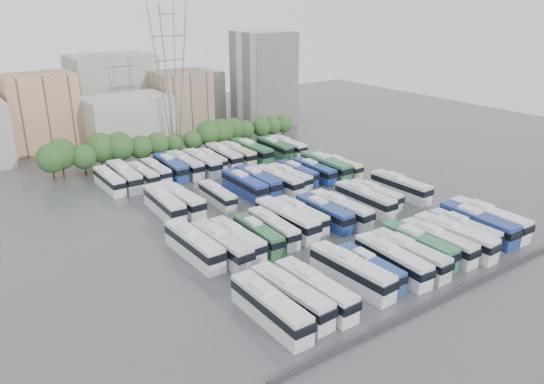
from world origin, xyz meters
TOP-DOWN VIEW (x-y plane):
  - ground at (0.00, 0.00)m, footprint 220.00×220.00m
  - parapet at (0.00, -33.00)m, footprint 56.00×0.50m
  - tree_line at (-3.84, 42.12)m, footprint 63.98×7.91m
  - city_buildings at (-7.46, 71.86)m, footprint 102.00×35.00m
  - apartment_tower at (34.00, 58.00)m, footprint 14.00×14.00m
  - electricity_pylon at (2.00, 50.00)m, footprint 9.00×6.91m
  - bus_r0_s0 at (-21.59, -24.29)m, footprint 2.92×13.08m
  - bus_r0_s1 at (-18.15, -23.67)m, footprint 3.41×13.02m
  - bus_r0_s2 at (-14.88, -24.22)m, footprint 3.09×12.86m
  - bus_r0_s4 at (-8.21, -23.48)m, footprint 3.48×13.28m
  - bus_r0_s5 at (-5.07, -23.79)m, footprint 2.57×10.97m
  - bus_r0_s6 at (-1.48, -24.32)m, footprint 3.37×12.67m
  - bus_r0_s7 at (1.71, -24.48)m, footprint 2.94×12.60m
  - bus_r0_s8 at (5.05, -23.27)m, footprint 2.99×12.59m
  - bus_r0_s9 at (8.13, -24.20)m, footprint 2.74×12.42m
  - bus_r0_s10 at (11.37, -24.67)m, footprint 3.35×13.29m
  - bus_r0_s11 at (14.91, -23.70)m, footprint 2.83×11.94m
  - bus_r0_s12 at (18.24, -23.80)m, footprint 3.49×13.33m
  - bus_r0_s13 at (21.28, -23.70)m, footprint 3.03×13.48m
  - bus_r1_s0 at (-21.30, -4.95)m, footprint 3.17×13.34m
  - bus_r1_s1 at (-18.07, -7.07)m, footprint 3.26×13.09m
  - bus_r1_s2 at (-15.05, -6.49)m, footprint 2.86×12.03m
  - bus_r1_s3 at (-11.51, -6.76)m, footprint 3.02×11.51m
  - bus_r1_s4 at (-8.30, -6.15)m, footprint 3.14×11.77m
  - bus_r1_s5 at (-5.02, -5.26)m, footprint 3.19×13.59m
  - bus_r1_s6 at (-1.89, -4.76)m, footprint 2.70×11.95m
  - bus_r1_s7 at (1.83, -6.32)m, footprint 2.79×12.29m
  - bus_r1_s8 at (4.94, -6.91)m, footprint 3.27×12.92m
  - bus_r1_s10 at (11.54, -5.88)m, footprint 2.91×12.87m
  - bus_r1_s11 at (15.03, -4.91)m, footprint 2.90×11.39m
  - bus_r1_s13 at (21.59, -5.05)m, footprint 2.99×12.87m
  - bus_r2_s1 at (-18.00, 12.33)m, footprint 3.47×13.16m
  - bus_r2_s2 at (-15.02, 12.40)m, footprint 3.54×13.31m
  - bus_r2_s4 at (-8.24, 11.27)m, footprint 2.82×10.96m
  - bus_r2_s6 at (-1.66, 12.55)m, footprint 2.85×12.75m
  - bus_r2_s7 at (1.45, 12.73)m, footprint 3.07×13.01m
  - bus_r2_s8 at (5.02, 11.04)m, footprint 3.26×12.69m
  - bus_r2_s9 at (8.24, 11.66)m, footprint 3.04×11.67m
  - bus_r2_s10 at (11.33, 13.00)m, footprint 2.55×11.17m
  - bus_r2_s11 at (14.79, 11.88)m, footprint 2.54×11.55m
  - bus_r2_s12 at (18.07, 12.22)m, footprint 3.11×13.73m
  - bus_r2_s13 at (21.57, 11.37)m, footprint 2.69×11.04m
  - bus_r3_s0 at (-21.43, 30.05)m, footprint 2.58×11.81m
  - bus_r3_s1 at (-18.30, 30.24)m, footprint 3.31×13.48m
  - bus_r3_s2 at (-14.70, 30.00)m, footprint 2.84×11.27m
  - bus_r3_s3 at (-11.52, 30.78)m, footprint 2.53×11.12m
  - bus_r3_s4 at (-8.25, 30.61)m, footprint 3.26×12.80m
  - bus_r3_s5 at (-5.14, 30.44)m, footprint 2.98×12.89m
  - bus_r3_s6 at (-1.59, 29.47)m, footprint 2.82×12.88m
  - bus_r3_s7 at (1.53, 31.10)m, footprint 2.66×11.05m
  - bus_r3_s8 at (4.83, 31.22)m, footprint 3.42×12.95m
  - bus_r3_s9 at (8.19, 31.07)m, footprint 2.77×12.46m
  - bus_r3_s10 at (11.69, 30.67)m, footprint 3.28×13.62m
  - bus_r3_s12 at (18.12, 30.40)m, footprint 2.83×11.89m
  - bus_r3_s13 at (21.32, 29.74)m, footprint 2.64×11.96m

SIDE VIEW (x-z plane):
  - ground at x=0.00m, z-range 0.00..0.00m
  - parapet at x=0.00m, z-range 0.00..0.50m
  - bus_r2_s4 at x=-8.24m, z-range -0.03..3.38m
  - bus_r0_s5 at x=-5.07m, z-range -0.03..3.40m
  - bus_r2_s13 at x=21.57m, z-range -0.03..3.41m
  - bus_r3_s7 at x=1.53m, z-range -0.03..3.42m
  - bus_r3_s3 at x=-11.52m, z-range -0.03..3.45m
  - bus_r2_s10 at x=11.33m, z-range -0.03..3.47m
  - bus_r3_s2 at x=-14.70m, z-range -0.03..3.48m
  - bus_r1_s11 at x=15.03m, z-range -0.03..3.52m
  - bus_r1_s3 at x=-11.51m, z-range -0.03..3.55m
  - bus_r2_s11 at x=14.79m, z-range -0.03..3.59m
  - bus_r2_s9 at x=8.24m, z-range -0.03..3.60m
  - bus_r1_s4 at x=-8.30m, z-range -0.03..3.62m
  - bus_r3_s0 at x=-21.43m, z-range -0.03..3.67m
  - bus_r3_s12 at x=18.12m, z-range -0.03..3.68m
  - bus_r0_s11 at x=14.91m, z-range -0.03..3.70m
  - bus_r1_s6 at x=-1.89m, z-range -0.03..3.71m
  - bus_r3_s13 at x=21.32m, z-range -0.03..3.72m
  - bus_r1_s2 at x=-15.05m, z-range -0.03..3.72m
  - bus_r1_s7 at x=1.83m, z-range -0.03..3.81m
  - bus_r0_s9 at x=8.13m, z-range -0.04..3.86m
  - bus_r3_s9 at x=8.19m, z-range -0.04..3.87m
  - bus_r0_s8 at x=5.05m, z-range -0.04..3.90m
  - bus_r0_s6 at x=-1.48m, z-range -0.04..3.90m
  - bus_r0_s7 at x=1.71m, z-range -0.04..3.90m
  - bus_r2_s8 at x=5.02m, z-range -0.04..3.91m
  - bus_r3_s4 at x=-8.25m, z-range -0.04..3.95m
  - bus_r2_s6 at x=-1.66m, z-range -0.04..3.96m
  - bus_r0_s2 at x=-14.88m, z-range -0.04..3.98m
  - bus_r1_s13 at x=21.59m, z-range -0.04..3.99m
  - bus_r3_s8 at x=4.83m, z-range -0.04..3.99m
  - bus_r1_s8 at x=4.94m, z-range -0.04..3.99m
  - bus_r3_s5 at x=-5.14m, z-range -0.04..3.99m
  - bus_r1_s10 at x=11.54m, z-range -0.04..3.99m
  - bus_r3_s6 at x=-1.59m, z-range -0.04..4.00m
  - bus_r0_s1 at x=-18.15m, z-range -0.04..4.01m
  - bus_r2_s7 at x=1.45m, z-range -0.04..4.03m
  - bus_r1_s1 at x=-18.07m, z-range -0.04..4.04m
  - bus_r2_s1 at x=-18.00m, z-range -0.04..4.05m
  - bus_r0_s0 at x=-21.59m, z-range -0.04..4.06m
  - bus_r0_s4 at x=-8.21m, z-range -0.04..4.09m
  - bus_r2_s2 at x=-15.02m, z-range -0.04..4.10m
  - bus_r0_s10 at x=11.37m, z-range -0.04..4.10m
  - bus_r0_s12 at x=18.24m, z-range -0.04..4.11m
  - bus_r1_s0 at x=-21.30m, z-range -0.04..4.13m
  - bus_r3_s1 at x=-18.30m, z-range -0.04..4.17m
  - bus_r0_s13 at x=21.28m, z-range -0.04..4.18m
  - bus_r1_s5 at x=-5.02m, z-range -0.04..4.21m
  - bus_r3_s10 at x=11.69m, z-range -0.04..4.21m
  - bus_r2_s12 at x=18.07m, z-range -0.04..4.26m
  - tree_line at x=-3.84m, z-range 0.29..8.45m
  - city_buildings at x=-7.46m, z-range -2.13..17.87m
  - apartment_tower at x=34.00m, z-range 0.00..26.00m
  - electricity_pylon at x=2.00m, z-range 1.75..35.57m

